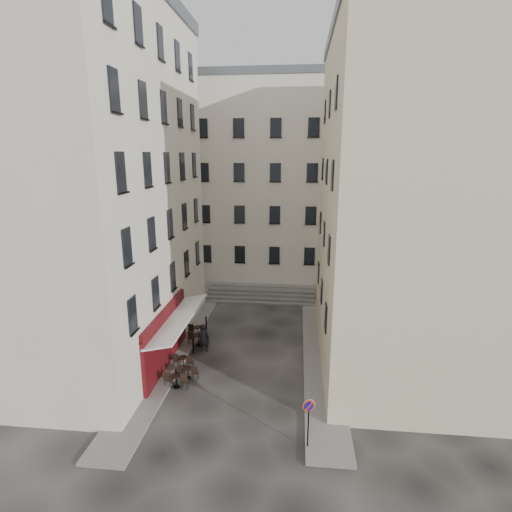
# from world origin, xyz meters

# --- Properties ---
(ground) EXTENTS (90.00, 90.00, 0.00)m
(ground) POSITION_xyz_m (0.00, 0.00, 0.00)
(ground) COLOR black
(ground) RESTS_ON ground
(sidewalk_left) EXTENTS (2.00, 22.00, 0.12)m
(sidewalk_left) POSITION_xyz_m (-4.50, 4.00, 0.06)
(sidewalk_left) COLOR slate
(sidewalk_left) RESTS_ON ground
(sidewalk_right) EXTENTS (2.00, 18.00, 0.12)m
(sidewalk_right) POSITION_xyz_m (4.50, 3.00, 0.06)
(sidewalk_right) COLOR slate
(sidewalk_right) RESTS_ON ground
(building_left) EXTENTS (12.20, 16.20, 20.60)m
(building_left) POSITION_xyz_m (-10.50, 3.00, 10.31)
(building_left) COLOR beige
(building_left) RESTS_ON ground
(building_right) EXTENTS (12.20, 14.20, 18.60)m
(building_right) POSITION_xyz_m (10.50, 3.50, 9.31)
(building_right) COLOR beige
(building_right) RESTS_ON ground
(building_back) EXTENTS (18.20, 10.20, 18.60)m
(building_back) POSITION_xyz_m (-1.00, 19.00, 9.31)
(building_back) COLOR beige
(building_back) RESTS_ON ground
(cafe_storefront) EXTENTS (1.74, 7.30, 3.50)m
(cafe_storefront) POSITION_xyz_m (-4.32, 1.00, 1.88)
(cafe_storefront) COLOR #480A0F
(cafe_storefront) RESTS_ON ground
(stone_steps) EXTENTS (9.00, 3.15, 0.80)m
(stone_steps) POSITION_xyz_m (0.00, 12.57, 0.40)
(stone_steps) COLOR #5B5856
(stone_steps) RESTS_ON ground
(bollard_near) EXTENTS (0.12, 0.12, 0.98)m
(bollard_near) POSITION_xyz_m (-3.25, -1.00, 0.53)
(bollard_near) COLOR black
(bollard_near) RESTS_ON ground
(bollard_mid) EXTENTS (0.12, 0.12, 0.98)m
(bollard_mid) POSITION_xyz_m (-3.25, 2.50, 0.53)
(bollard_mid) COLOR black
(bollard_mid) RESTS_ON ground
(bollard_far) EXTENTS (0.12, 0.12, 0.98)m
(bollard_far) POSITION_xyz_m (-3.25, 6.00, 0.53)
(bollard_far) COLOR black
(bollard_far) RESTS_ON ground
(no_parking_sign) EXTENTS (0.50, 0.20, 2.30)m
(no_parking_sign) POSITION_xyz_m (3.59, -5.01, 1.63)
(no_parking_sign) COLOR black
(no_parking_sign) RESTS_ON ground
(bistro_table_a) EXTENTS (1.30, 0.61, 0.92)m
(bistro_table_a) POSITION_xyz_m (-3.17, -1.21, 0.47)
(bistro_table_a) COLOR black
(bistro_table_a) RESTS_ON ground
(bistro_table_b) EXTENTS (1.14, 0.54, 0.80)m
(bistro_table_b) POSITION_xyz_m (-2.80, -0.28, 0.41)
(bistro_table_b) COLOR black
(bistro_table_b) RESTS_ON ground
(bistro_table_c) EXTENTS (1.19, 0.56, 0.84)m
(bistro_table_c) POSITION_xyz_m (-3.38, 0.80, 0.43)
(bistro_table_c) COLOR black
(bistro_table_c) RESTS_ON ground
(bistro_table_d) EXTENTS (1.35, 0.63, 0.95)m
(bistro_table_d) POSITION_xyz_m (-3.20, 3.63, 0.48)
(bistro_table_d) COLOR black
(bistro_table_d) RESTS_ON ground
(bistro_table_e) EXTENTS (1.20, 0.56, 0.85)m
(bistro_table_e) POSITION_xyz_m (-3.60, 4.94, 0.43)
(bistro_table_e) COLOR black
(bistro_table_e) RESTS_ON ground
(pedestrian) EXTENTS (0.76, 0.60, 1.82)m
(pedestrian) POSITION_xyz_m (-2.69, 2.90, 0.91)
(pedestrian) COLOR black
(pedestrian) RESTS_ON ground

